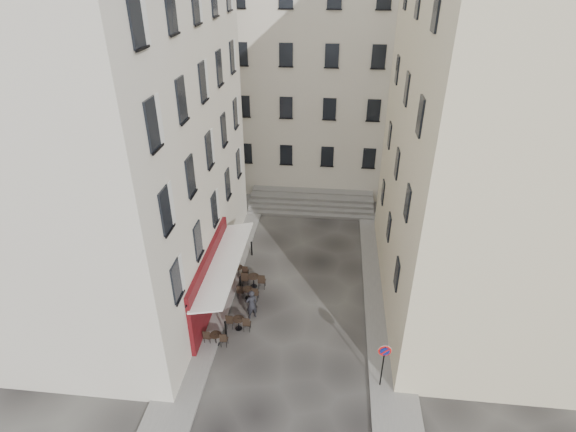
# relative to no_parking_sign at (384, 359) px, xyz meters

# --- Properties ---
(ground) EXTENTS (90.00, 90.00, 0.00)m
(ground) POSITION_rel_no_parking_sign_xyz_m (-3.94, 3.19, -1.69)
(ground) COLOR black
(ground) RESTS_ON ground
(sidewalk_left) EXTENTS (2.00, 22.00, 0.12)m
(sidewalk_left) POSITION_rel_no_parking_sign_xyz_m (-8.44, 7.19, -1.63)
(sidewalk_left) COLOR slate
(sidewalk_left) RESTS_ON ground
(sidewalk_right) EXTENTS (2.00, 18.00, 0.12)m
(sidewalk_right) POSITION_rel_no_parking_sign_xyz_m (0.56, 6.19, -1.63)
(sidewalk_right) COLOR slate
(sidewalk_right) RESTS_ON ground
(building_left) EXTENTS (12.20, 16.20, 20.60)m
(building_left) POSITION_rel_no_parking_sign_xyz_m (-14.44, 6.19, 8.62)
(building_left) COLOR beige
(building_left) RESTS_ON ground
(building_right) EXTENTS (12.20, 14.20, 18.60)m
(building_right) POSITION_rel_no_parking_sign_xyz_m (6.56, 6.69, 7.62)
(building_right) COLOR beige
(building_right) RESTS_ON ground
(building_back) EXTENTS (18.20, 10.20, 18.60)m
(building_back) POSITION_rel_no_parking_sign_xyz_m (-4.94, 22.19, 7.62)
(building_back) COLOR beige
(building_back) RESTS_ON ground
(cafe_storefront) EXTENTS (1.74, 7.30, 3.50)m
(cafe_storefront) POSITION_rel_no_parking_sign_xyz_m (-8.25, 4.19, 0.19)
(cafe_storefront) COLOR #45090B
(cafe_storefront) RESTS_ON ground
(stone_steps) EXTENTS (9.00, 3.15, 0.80)m
(stone_steps) POSITION_rel_no_parking_sign_xyz_m (-3.94, 15.76, -1.29)
(stone_steps) COLOR #605D5B
(stone_steps) RESTS_ON ground
(bollard_near) EXTENTS (0.12, 0.12, 0.98)m
(bollard_near) POSITION_rel_no_parking_sign_xyz_m (-7.19, 2.19, -1.16)
(bollard_near) COLOR black
(bollard_near) RESTS_ON ground
(bollard_mid) EXTENTS (0.12, 0.12, 0.98)m
(bollard_mid) POSITION_rel_no_parking_sign_xyz_m (-7.19, 5.69, -1.16)
(bollard_mid) COLOR black
(bollard_mid) RESTS_ON ground
(bollard_far) EXTENTS (0.12, 0.12, 0.98)m
(bollard_far) POSITION_rel_no_parking_sign_xyz_m (-7.19, 9.19, -1.16)
(bollard_far) COLOR black
(bollard_far) RESTS_ON ground
(no_parking_sign) EXTENTS (0.54, 0.11, 2.38)m
(no_parking_sign) POSITION_rel_no_parking_sign_xyz_m (0.00, 0.00, 0.00)
(no_parking_sign) COLOR black
(no_parking_sign) RESTS_ON ground
(bistro_table_a) EXTENTS (1.15, 0.54, 0.81)m
(bistro_table_a) POSITION_rel_no_parking_sign_xyz_m (-7.54, 1.64, -1.27)
(bistro_table_a) COLOR black
(bistro_table_a) RESTS_ON ground
(bistro_table_b) EXTENTS (1.22, 0.57, 0.86)m
(bistro_table_b) POSITION_rel_no_parking_sign_xyz_m (-6.68, 2.77, -1.25)
(bistro_table_b) COLOR black
(bistro_table_b) RESTS_ON ground
(bistro_table_c) EXTENTS (1.17, 0.55, 0.82)m
(bistro_table_c) POSITION_rel_no_parking_sign_xyz_m (-6.64, 5.10, -1.27)
(bistro_table_c) COLOR black
(bistro_table_c) RESTS_ON ground
(bistro_table_d) EXTENTS (1.34, 0.63, 0.95)m
(bistro_table_d) POSITION_rel_no_parking_sign_xyz_m (-6.52, 6.11, -1.20)
(bistro_table_d) COLOR black
(bistro_table_d) RESTS_ON ground
(bistro_table_e) EXTENTS (1.13, 0.53, 0.80)m
(bistro_table_e) POSITION_rel_no_parking_sign_xyz_m (-7.54, 6.99, -1.28)
(bistro_table_e) COLOR black
(bistro_table_e) RESTS_ON ground
(pedestrian) EXTENTS (0.74, 0.68, 1.69)m
(pedestrian) POSITION_rel_no_parking_sign_xyz_m (-6.18, 3.66, -0.84)
(pedestrian) COLOR black
(pedestrian) RESTS_ON ground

